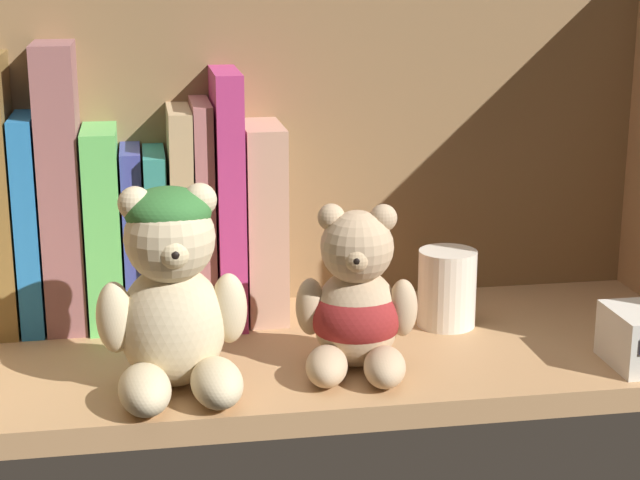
# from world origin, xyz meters

# --- Properties ---
(shelf_board) EXTENTS (0.72, 0.26, 0.02)m
(shelf_board) POSITION_xyz_m (0.00, 0.00, 0.01)
(shelf_board) COLOR tan
(shelf_board) RESTS_ON ground
(shelf_back_panel) EXTENTS (0.75, 0.01, 0.34)m
(shelf_back_panel) POSITION_xyz_m (0.00, 0.13, 0.17)
(shelf_back_panel) COLOR olive
(shelf_back_panel) RESTS_ON ground
(book_5) EXTENTS (0.02, 0.10, 0.19)m
(book_5) POSITION_xyz_m (-0.20, 0.10, 0.11)
(book_5) COLOR #2470B7
(book_5) RESTS_ON shelf_board
(book_6) EXTENTS (0.03, 0.10, 0.25)m
(book_6) POSITION_xyz_m (-0.17, 0.10, 0.14)
(book_6) COLOR #8C5757
(book_6) RESTS_ON shelf_board
(book_7) EXTENTS (0.03, 0.11, 0.17)m
(book_7) POSITION_xyz_m (-0.14, 0.10, 0.11)
(book_7) COLOR #60C65E
(book_7) RESTS_ON shelf_board
(book_8) EXTENTS (0.02, 0.09, 0.15)m
(book_8) POSITION_xyz_m (-0.11, 0.10, 0.10)
(book_8) COLOR #3C3F94
(book_8) RESTS_ON shelf_board
(book_9) EXTENTS (0.02, 0.11, 0.15)m
(book_9) POSITION_xyz_m (-0.09, 0.10, 0.10)
(book_9) COLOR teal
(book_9) RESTS_ON shelf_board
(book_10) EXTENTS (0.02, 0.12, 0.19)m
(book_10) POSITION_xyz_m (-0.07, 0.10, 0.11)
(book_10) COLOR tan
(book_10) RESTS_ON shelf_board
(book_11) EXTENTS (0.02, 0.12, 0.19)m
(book_11) POSITION_xyz_m (-0.05, 0.10, 0.12)
(book_11) COLOR #AD6767
(book_11) RESTS_ON shelf_board
(book_12) EXTENTS (0.02, 0.13, 0.22)m
(book_12) POSITION_xyz_m (-0.03, 0.10, 0.13)
(book_12) COLOR #B73372
(book_12) RESTS_ON shelf_board
(book_13) EXTENTS (0.03, 0.11, 0.17)m
(book_13) POSITION_xyz_m (-0.00, 0.10, 0.11)
(book_13) COLOR tan
(book_13) RESTS_ON shelf_board
(teddy_bear_larger) EXTENTS (0.11, 0.12, 0.15)m
(teddy_bear_larger) POSITION_xyz_m (-0.09, -0.07, 0.09)
(teddy_bear_larger) COLOR beige
(teddy_bear_larger) RESTS_ON shelf_board
(teddy_bear_smaller) EXTENTS (0.10, 0.11, 0.13)m
(teddy_bear_smaller) POSITION_xyz_m (0.06, -0.05, 0.07)
(teddy_bear_smaller) COLOR tan
(teddy_bear_smaller) RESTS_ON shelf_board
(pillar_candle) EXTENTS (0.05, 0.05, 0.07)m
(pillar_candle) POSITION_xyz_m (0.15, 0.03, 0.05)
(pillar_candle) COLOR silver
(pillar_candle) RESTS_ON shelf_board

